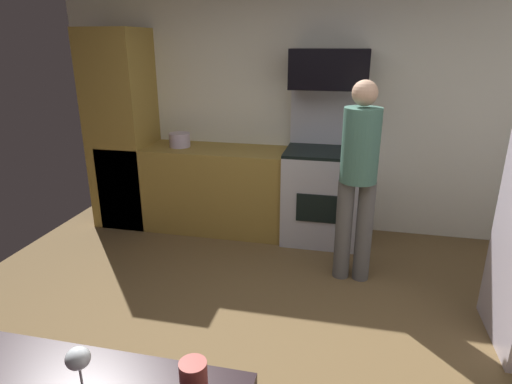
{
  "coord_description": "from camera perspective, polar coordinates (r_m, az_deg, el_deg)",
  "views": [
    {
      "loc": [
        0.54,
        -2.25,
        1.96
      ],
      "look_at": [
        -0.03,
        0.3,
        1.05
      ],
      "focal_mm": 30.27,
      "sensor_mm": 36.0,
      "label": 1
    }
  ],
  "objects": [
    {
      "name": "mug_coffee",
      "position": [
        1.51,
        -8.28,
        -22.93
      ],
      "size": [
        0.09,
        0.09,
        0.1
      ],
      "primitive_type": "cylinder",
      "color": "#A04039",
      "rests_on": "counter_island"
    },
    {
      "name": "lower_cabinet_run",
      "position": [
        4.72,
        -5.83,
        0.44
      ],
      "size": [
        2.4,
        0.6,
        0.9
      ],
      "primitive_type": "cube",
      "color": "olive",
      "rests_on": "ground"
    },
    {
      "name": "person_cook",
      "position": [
        3.6,
        13.37,
        2.39
      ],
      "size": [
        0.31,
        0.3,
        1.69
      ],
      "color": "#5A5A5A",
      "rests_on": "ground"
    },
    {
      "name": "microwave",
      "position": [
        4.32,
        9.66,
        15.73
      ],
      "size": [
        0.74,
        0.38,
        0.37
      ],
      "primitive_type": "cube",
      "color": "black",
      "rests_on": "oven_range"
    },
    {
      "name": "wall_back",
      "position": [
        4.67,
        5.99,
        10.98
      ],
      "size": [
        5.2,
        0.12,
        2.6
      ],
      "primitive_type": "cube",
      "color": "silver",
      "rests_on": "ground"
    },
    {
      "name": "wine_glass_near",
      "position": [
        1.54,
        -22.45,
        -19.86
      ],
      "size": [
        0.08,
        0.08,
        0.17
      ],
      "color": "silver",
      "rests_on": "counter_island"
    },
    {
      "name": "stock_pot",
      "position": [
        4.7,
        -10.05,
        6.79
      ],
      "size": [
        0.22,
        0.22,
        0.15
      ],
      "primitive_type": "cylinder",
      "color": "#C0B0C9",
      "rests_on": "lower_cabinet_run"
    },
    {
      "name": "cabinet_column",
      "position": [
        4.97,
        -17.19,
        7.81
      ],
      "size": [
        0.6,
        0.6,
        2.1
      ],
      "primitive_type": "cube",
      "color": "olive",
      "rests_on": "ground"
    },
    {
      "name": "oven_range",
      "position": [
        4.47,
        8.75,
        0.14
      ],
      "size": [
        0.76,
        0.65,
        1.53
      ],
      "color": "#B9BAC5",
      "rests_on": "ground"
    },
    {
      "name": "ground_plane",
      "position": [
        3.04,
        -0.7,
        -21.2
      ],
      "size": [
        5.2,
        4.8,
        0.02
      ],
      "primitive_type": "cube",
      "color": "brown"
    }
  ]
}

